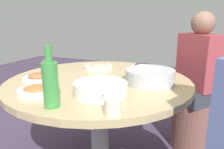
{
  "coord_description": "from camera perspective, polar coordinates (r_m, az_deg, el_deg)",
  "views": [
    {
      "loc": [
        0.64,
        -1.28,
        1.16
      ],
      "look_at": [
        0.12,
        -0.06,
        0.81
      ],
      "focal_mm": 34.76,
      "sensor_mm": 36.0,
      "label": 1
    }
  ],
  "objects": [
    {
      "name": "dish_tofu_braise",
      "position": [
        1.28,
        -19.14,
        -3.82
      ],
      "size": [
        0.21,
        0.21,
        0.04
      ],
      "color": "white",
      "rests_on": "round_dining_table"
    },
    {
      "name": "round_dining_table",
      "position": [
        1.52,
        -3.37,
        -5.55
      ],
      "size": [
        1.24,
        1.24,
        0.75
      ],
      "color": "#99999E",
      "rests_on": "ground"
    },
    {
      "name": "diner_right",
      "position": [
        1.97,
        21.86,
        2.24
      ],
      "size": [
        0.47,
        0.47,
        0.76
      ],
      "color": "#2D333D",
      "rests_on": "stool_for_diner_right"
    },
    {
      "name": "stool_for_diner_right",
      "position": [
        2.15,
        20.45,
        -11.99
      ],
      "size": [
        0.38,
        0.38,
        0.44
      ],
      "primitive_type": "cylinder",
      "color": "brown",
      "rests_on": "ground"
    },
    {
      "name": "tea_cup_near",
      "position": [
        0.95,
        0.27,
        -8.46
      ],
      "size": [
        0.08,
        0.08,
        0.07
      ],
      "primitive_type": "cylinder",
      "color": "beige",
      "rests_on": "round_dining_table"
    },
    {
      "name": "dish_eggplant",
      "position": [
        1.81,
        8.25,
        2.17
      ],
      "size": [
        0.2,
        0.2,
        0.04
      ],
      "color": "white",
      "rests_on": "round_dining_table"
    },
    {
      "name": "tea_cup_far",
      "position": [
        1.85,
        -16.56,
        2.58
      ],
      "size": [
        0.07,
        0.07,
        0.07
      ],
      "primitive_type": "cylinder",
      "color": "#CC4D48",
      "rests_on": "round_dining_table"
    },
    {
      "name": "dish_shrimp",
      "position": [
        1.79,
        -3.62,
        2.16
      ],
      "size": [
        0.23,
        0.23,
        0.04
      ],
      "color": "silver",
      "rests_on": "round_dining_table"
    },
    {
      "name": "rice_bowl",
      "position": [
        1.4,
        9.92,
        -0.42
      ],
      "size": [
        0.31,
        0.31,
        0.1
      ],
      "color": "#B2B5BA",
      "rests_on": "round_dining_table"
    },
    {
      "name": "green_bottle",
      "position": [
        1.03,
        -15.87,
        -2.2
      ],
      "size": [
        0.07,
        0.07,
        0.29
      ],
      "color": "#39893D",
      "rests_on": "round_dining_table"
    },
    {
      "name": "dish_stirfry",
      "position": [
        1.56,
        -18.59,
        -0.56
      ],
      "size": [
        0.22,
        0.22,
        0.04
      ],
      "color": "white",
      "rests_on": "round_dining_table"
    },
    {
      "name": "soup_bowl",
      "position": [
        1.18,
        -3.04,
        -3.74
      ],
      "size": [
        0.29,
        0.29,
        0.07
      ],
      "color": "white",
      "rests_on": "round_dining_table"
    }
  ]
}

